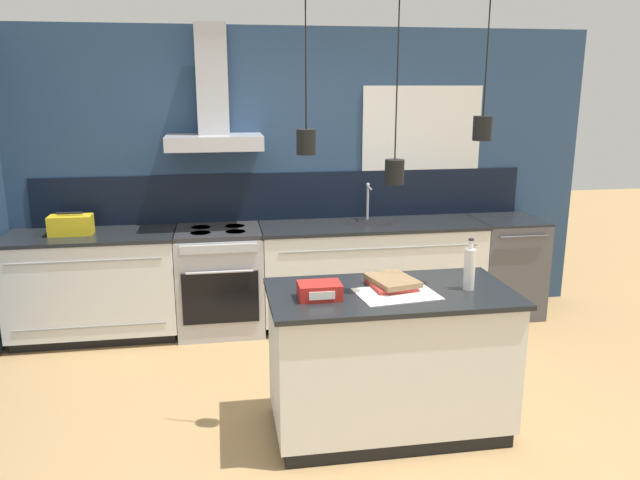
{
  "coord_description": "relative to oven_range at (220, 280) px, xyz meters",
  "views": [
    {
      "loc": [
        -0.62,
        -3.56,
        2.12
      ],
      "look_at": [
        0.07,
        0.62,
        1.05
      ],
      "focal_mm": 35.0,
      "sensor_mm": 36.0,
      "label": 1
    }
  ],
  "objects": [
    {
      "name": "dishwasher",
      "position": [
        2.64,
        0.0,
        -0.0
      ],
      "size": [
        0.59,
        0.65,
        0.91
      ],
      "color": "#4C4C51",
      "rests_on": "ground_plane"
    },
    {
      "name": "bottle_on_island",
      "position": [
        1.48,
        -1.86,
        0.59
      ],
      "size": [
        0.07,
        0.07,
        0.32
      ],
      "color": "silver",
      "rests_on": "kitchen_island"
    },
    {
      "name": "paper_pile",
      "position": [
        1.03,
        -1.89,
        0.46
      ],
      "size": [
        0.5,
        0.38,
        0.01
      ],
      "color": "silver",
      "rests_on": "kitchen_island"
    },
    {
      "name": "counter_run_left",
      "position": [
        -1.05,
        0.01,
        0.01
      ],
      "size": [
        1.38,
        0.64,
        0.91
      ],
      "color": "black",
      "rests_on": "ground_plane"
    },
    {
      "name": "wall_back",
      "position": [
        0.6,
        0.31,
        0.9
      ],
      "size": [
        5.6,
        2.29,
        2.6
      ],
      "color": "navy",
      "rests_on": "ground_plane"
    },
    {
      "name": "book_stack",
      "position": [
        1.04,
        -1.75,
        0.49
      ],
      "size": [
        0.31,
        0.36,
        0.06
      ],
      "color": "#B2332D",
      "rests_on": "kitchen_island"
    },
    {
      "name": "red_supply_box",
      "position": [
        0.57,
        -1.88,
        0.5
      ],
      "size": [
        0.25,
        0.18,
        0.09
      ],
      "color": "red",
      "rests_on": "kitchen_island"
    },
    {
      "name": "ground_plane",
      "position": [
        0.63,
        -1.69,
        -0.46
      ],
      "size": [
        16.0,
        16.0,
        0.0
      ],
      "primitive_type": "plane",
      "color": "tan",
      "rests_on": "ground"
    },
    {
      "name": "oven_range",
      "position": [
        0.0,
        0.0,
        0.0
      ],
      "size": [
        0.73,
        0.66,
        0.91
      ],
      "color": "#B5B5BA",
      "rests_on": "ground_plane"
    },
    {
      "name": "yellow_toolbox",
      "position": [
        -1.19,
        0.0,
        0.54
      ],
      "size": [
        0.34,
        0.18,
        0.19
      ],
      "color": "gold",
      "rests_on": "counter_run_left"
    },
    {
      "name": "kitchen_island",
      "position": [
        1.01,
        -1.82,
        0.0
      ],
      "size": [
        1.47,
        0.77,
        0.91
      ],
      "color": "black",
      "rests_on": "ground_plane"
    },
    {
      "name": "counter_run_sink",
      "position": [
        1.35,
        0.01,
        0.01
      ],
      "size": [
        1.99,
        0.64,
        1.25
      ],
      "color": "black",
      "rests_on": "ground_plane"
    }
  ]
}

